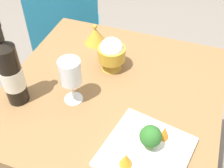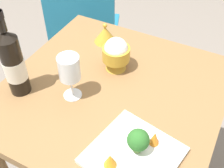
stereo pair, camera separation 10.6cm
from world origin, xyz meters
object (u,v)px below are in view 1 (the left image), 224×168
serving_plate (146,152)px  broccoli_floret (151,137)px  carrot_garnish_right (126,159)px  wine_glass (70,73)px  chair_by_wall (66,29)px  carrot_garnish_left (165,133)px  rice_bowl (112,53)px  wine_bottle (11,72)px  rice_bowl_lid (95,35)px

serving_plate → broccoli_floret: size_ratio=3.42×
serving_plate → carrot_garnish_right: bearing=-34.7°
wine_glass → serving_plate: 0.35m
chair_by_wall → wine_glass: wine_glass is taller
serving_plate → carrot_garnish_left: size_ratio=5.76×
chair_by_wall → carrot_garnish_right: size_ratio=16.73×
broccoli_floret → chair_by_wall: bearing=-138.6°
serving_plate → carrot_garnish_left: (-0.07, 0.04, 0.03)m
rice_bowl → carrot_garnish_right: size_ratio=2.79×
wine_bottle → broccoli_floret: wine_bottle is taller
chair_by_wall → carrot_garnish_left: bearing=-66.9°
rice_bowl_lid → carrot_garnish_right: bearing=29.6°
wine_glass → broccoli_floret: 0.34m
wine_bottle → rice_bowl_lid: size_ratio=3.32×
wine_glass → rice_bowl: (-0.21, 0.07, -0.05)m
rice_bowl → serving_plate: size_ratio=0.48×
broccoli_floret → wine_bottle: bearing=-95.9°
wine_bottle → wine_glass: bearing=109.1°
wine_bottle → wine_glass: (-0.06, 0.19, -0.00)m
wine_bottle → chair_by_wall: bearing=-165.0°
serving_plate → rice_bowl_lid: bearing=-143.6°
broccoli_floret → serving_plate: bearing=-14.4°
broccoli_floret → carrot_garnish_right: (0.08, -0.05, -0.02)m
chair_by_wall → rice_bowl: rice_bowl is taller
rice_bowl → chair_by_wall: bearing=-135.2°
wine_bottle → rice_bowl: size_ratio=2.34×
rice_bowl_lid → carrot_garnish_left: rice_bowl_lid is taller
rice_bowl_lid → chair_by_wall: bearing=-133.9°
wine_bottle → broccoli_floret: bearing=84.1°
wine_glass → broccoli_floret: size_ratio=2.09×
wine_glass → rice_bowl_lid: (-0.35, -0.05, -0.09)m
carrot_garnish_right → broccoli_floret: bearing=149.1°
wine_glass → rice_bowl_lid: wine_glass is taller
rice_bowl → serving_plate: rice_bowl is taller
broccoli_floret → carrot_garnish_left: size_ratio=1.69×
wine_glass → serving_plate: bearing=66.3°
serving_plate → wine_bottle: bearing=-98.0°
wine_bottle → carrot_garnish_left: 0.54m
rice_bowl_lid → carrot_garnish_left: (0.42, 0.40, 0.00)m
wine_bottle → wine_glass: 0.20m
wine_glass → carrot_garnish_left: 0.36m
chair_by_wall → wine_bottle: (0.74, 0.20, 0.33)m
rice_bowl_lid → broccoli_floret: (0.47, 0.36, 0.03)m
wine_bottle → carrot_garnish_right: 0.48m
wine_glass → rice_bowl_lid: 0.37m
wine_glass → serving_plate: size_ratio=0.61×
serving_plate → carrot_garnish_right: (0.07, -0.04, 0.03)m
serving_plate → broccoli_floret: 0.06m
rice_bowl → carrot_garnish_right: 0.45m
wine_bottle → broccoli_floret: (0.05, 0.50, -0.07)m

